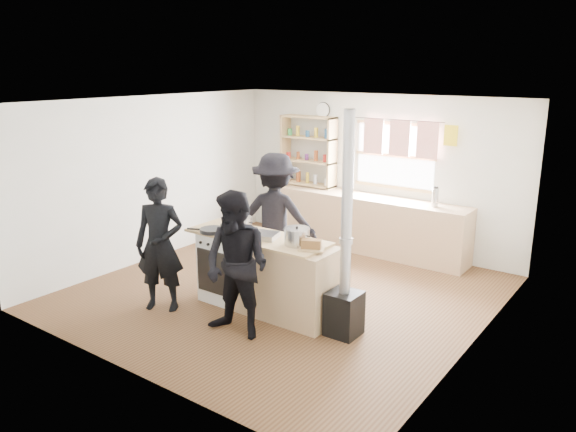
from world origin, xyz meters
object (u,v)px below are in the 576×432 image
(flue_heater, at_px, (345,280))
(person_near_left, at_px, (160,245))
(cooking_island, at_px, (267,274))
(bread_board, at_px, (311,245))
(skillet_greens, at_px, (212,230))
(stockpot_counter, at_px, (297,236))
(person_near_right, at_px, (237,266))
(stockpot_stove, at_px, (243,223))
(roast_tray, at_px, (262,235))
(thermos, at_px, (435,197))
(person_far, at_px, (276,218))

(flue_heater, xyz_separation_m, person_near_left, (-2.18, -0.70, 0.17))
(cooking_island, relative_size, bread_board, 5.83)
(skillet_greens, xyz_separation_m, person_near_left, (-0.40, -0.51, -0.14))
(stockpot_counter, relative_size, person_near_right, 0.18)
(stockpot_stove, bearing_deg, roast_tray, -20.58)
(roast_tray, bearing_deg, thermos, 69.66)
(thermos, relative_size, flue_heater, 0.11)
(flue_heater, distance_m, person_far, 1.90)
(cooking_island, distance_m, person_near_right, 0.82)
(bread_board, relative_size, person_far, 0.19)
(stockpot_stove, height_order, person_near_right, person_near_right)
(cooking_island, height_order, roast_tray, roast_tray)
(person_near_left, bearing_deg, person_near_right, -27.50)
(roast_tray, relative_size, stockpot_counter, 1.43)
(person_far, bearing_deg, person_near_right, 93.09)
(cooking_island, relative_size, roast_tray, 4.58)
(stockpot_stove, relative_size, bread_board, 0.65)
(cooking_island, xyz_separation_m, person_near_right, (0.16, -0.72, 0.36))
(flue_heater, height_order, person_near_right, flue_heater)
(thermos, bearing_deg, person_near_right, -103.68)
(person_near_left, bearing_deg, person_far, 44.07)
(stockpot_counter, distance_m, person_near_right, 0.80)
(skillet_greens, relative_size, person_near_right, 0.24)
(thermos, relative_size, stockpot_stove, 1.29)
(bread_board, height_order, flue_heater, flue_heater)
(skillet_greens, xyz_separation_m, person_near_right, (0.84, -0.50, -0.14))
(flue_heater, bearing_deg, roast_tray, -179.30)
(thermos, xyz_separation_m, person_far, (-1.54, -1.87, -0.15))
(skillet_greens, xyz_separation_m, stockpot_stove, (0.22, 0.34, 0.05))
(skillet_greens, relative_size, roast_tray, 0.92)
(roast_tray, xyz_separation_m, flue_heater, (1.14, 0.01, -0.32))
(skillet_greens, bearing_deg, flue_heater, 6.21)
(skillet_greens, bearing_deg, person_far, 82.68)
(roast_tray, relative_size, person_far, 0.24)
(person_near_left, distance_m, person_far, 1.71)
(skillet_greens, height_order, person_far, person_far)
(person_near_left, height_order, person_near_right, same)
(stockpot_counter, relative_size, person_far, 0.17)
(thermos, distance_m, person_near_right, 3.60)
(stockpot_stove, bearing_deg, bread_board, -9.31)
(cooking_island, relative_size, stockpot_counter, 6.57)
(bread_board, relative_size, person_near_right, 0.21)
(cooking_island, height_order, person_far, person_far)
(cooking_island, bearing_deg, person_near_right, -77.82)
(stockpot_counter, bearing_deg, roast_tray, -177.04)
(roast_tray, xyz_separation_m, person_near_left, (-1.04, -0.69, -0.14))
(flue_heater, height_order, person_far, flue_heater)
(flue_heater, bearing_deg, skillet_greens, -173.79)
(bread_board, bearing_deg, skillet_greens, -173.67)
(bread_board, xyz_separation_m, person_far, (-1.23, 0.96, -0.09))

